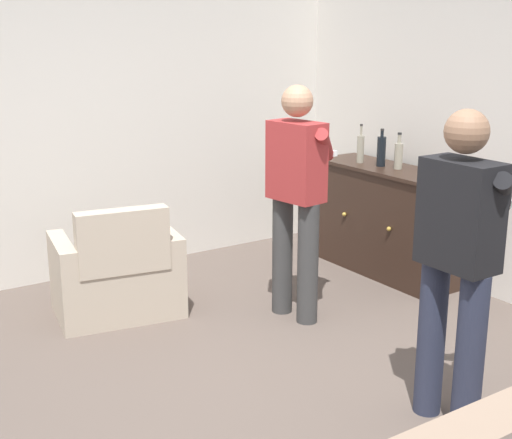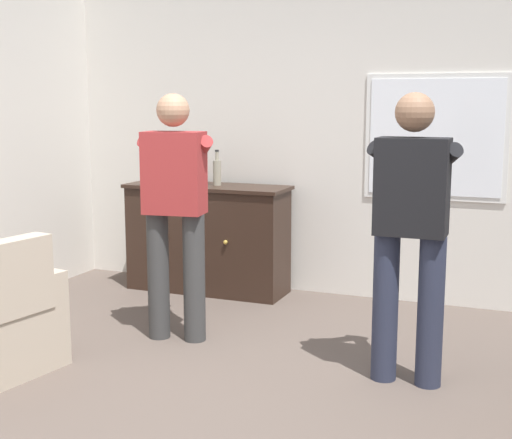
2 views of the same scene
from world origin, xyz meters
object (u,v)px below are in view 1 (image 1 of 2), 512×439
sideboard_cabinet (386,220)px  person_standing_left (297,192)px  armchair (118,277)px  bottle_wine_green (381,151)px  bottle_spirits_clear (361,148)px  bottle_liquor_amber (399,155)px  person_standing_right (459,256)px

sideboard_cabinet → person_standing_left: bearing=-74.1°
armchair → bottle_wine_green: bearing=81.9°
armchair → bottle_spirits_clear: bearing=87.3°
armchair → bottle_liquor_amber: (0.49, 2.30, 0.75)m
armchair → person_standing_left: (0.75, 1.06, 0.65)m
bottle_liquor_amber → bottle_spirits_clear: (-0.38, -0.07, 0.01)m
bottle_spirits_clear → sideboard_cabinet: bearing=11.0°
bottle_liquor_amber → person_standing_left: size_ratio=0.18×
sideboard_cabinet → bottle_spirits_clear: 0.66m
person_standing_left → person_standing_right: 1.62m
sideboard_cabinet → person_standing_left: person_standing_left is taller
bottle_wine_green → person_standing_right: size_ratio=0.19×
armchair → person_standing_right: bearing=20.4°
bottle_liquor_amber → person_standing_right: size_ratio=0.18×
person_standing_left → bottle_wine_green: bearing=109.6°
bottle_wine_green → person_standing_left: size_ratio=0.19×
armchair → sideboard_cabinet: size_ratio=0.69×
sideboard_cabinet → bottle_liquor_amber: bearing=10.0°
armchair → sideboard_cabinet: (0.40, 2.28, 0.17)m
armchair → bottle_spirits_clear: 2.35m
bottle_wine_green → person_standing_left: bearing=-70.4°
bottle_spirits_clear → person_standing_right: bearing=-30.8°
sideboard_cabinet → person_standing_right: bearing=-35.6°
person_standing_left → armchair: bearing=-125.1°
bottle_wine_green → bottle_spirits_clear: size_ratio=0.95×
bottle_wine_green → person_standing_right: bearing=-34.2°
armchair → person_standing_left: bearing=54.9°
bottle_wine_green → person_standing_right: person_standing_right is taller
bottle_liquor_amber → armchair: bearing=-102.0°
armchair → bottle_wine_green: (0.32, 2.26, 0.76)m
person_standing_left → person_standing_right: size_ratio=1.00×
armchair → sideboard_cabinet: sideboard_cabinet is taller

